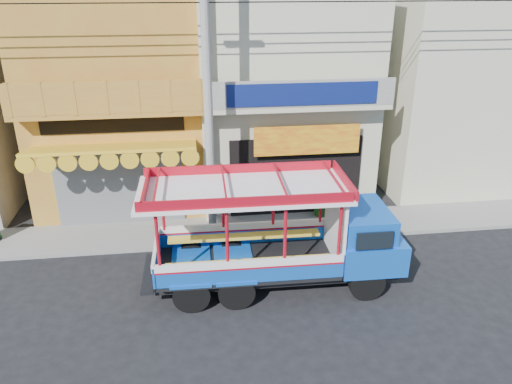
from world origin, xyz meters
TOP-DOWN VIEW (x-y plane):
  - ground at (0.00, 0.00)m, footprint 90.00×90.00m
  - sidewalk at (0.00, 4.00)m, footprint 30.00×2.00m
  - shophouse_left at (-4.00, 7.96)m, footprint 6.00×7.50m
  - shophouse_right at (2.00, 7.96)m, footprint 6.00×6.75m
  - party_pilaster at (-1.00, 4.85)m, footprint 0.35×0.30m
  - filler_building_right at (9.00, 8.00)m, footprint 6.00×6.00m
  - utility_pole at (-0.85, 3.30)m, footprint 28.00×0.26m
  - songthaew_truck at (1.07, 0.70)m, footprint 6.95×2.44m
  - potted_plant_a at (2.90, 4.64)m, footprint 1.04×0.96m
  - potted_plant_b at (3.09, 3.60)m, footprint 0.73×0.75m

SIDE VIEW (x-z plane):
  - ground at x=0.00m, z-range 0.00..0.00m
  - sidewalk at x=0.00m, z-range 0.00..0.12m
  - potted_plant_a at x=2.90m, z-range 0.12..1.08m
  - potted_plant_b at x=3.09m, z-range 0.12..1.18m
  - songthaew_truck at x=1.07m, z-range -0.06..3.17m
  - filler_building_right at x=9.00m, z-range 0.00..7.60m
  - party_pilaster at x=-1.00m, z-range 0.00..8.00m
  - shophouse_right at x=2.00m, z-range -0.01..8.23m
  - shophouse_left at x=-4.00m, z-range -0.01..8.23m
  - utility_pole at x=-0.85m, z-range 0.53..9.53m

